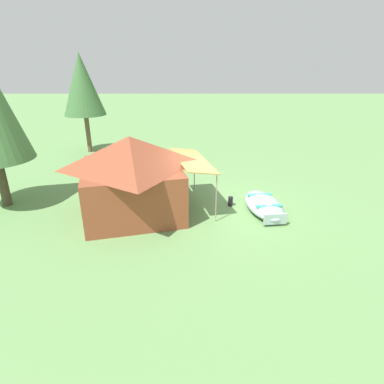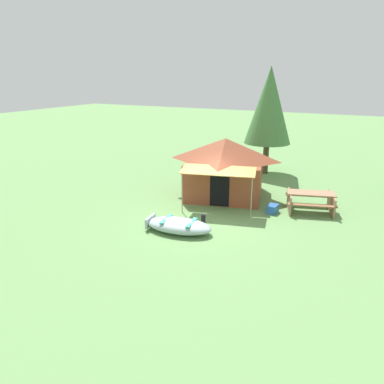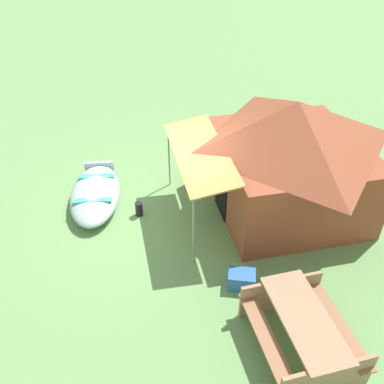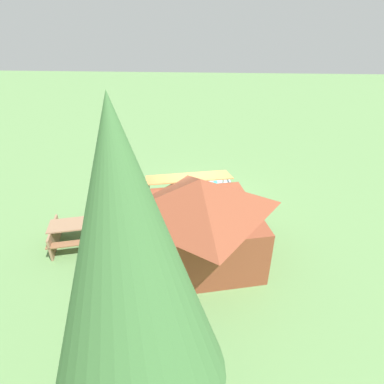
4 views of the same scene
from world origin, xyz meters
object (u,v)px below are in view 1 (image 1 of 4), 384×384
object	(u,v)px
picnic_table	(154,164)
beached_rowboat	(264,205)
pine_tree_back_right	(82,85)
canvas_cabin_tent	(132,174)
fuel_can	(230,201)
cooler_box	(172,181)

from	to	relation	value
picnic_table	beached_rowboat	bearing A→B (deg)	-132.42
beached_rowboat	picnic_table	xyz separation A→B (m)	(3.62, 3.96, 0.24)
beached_rowboat	picnic_table	size ratio (longest dim) A/B	1.15
picnic_table	pine_tree_back_right	world-z (taller)	pine_tree_back_right
canvas_cabin_tent	fuel_can	distance (m)	3.42
fuel_can	picnic_table	bearing A→B (deg)	42.57
canvas_cabin_tent	picnic_table	world-z (taller)	canvas_cabin_tent
beached_rowboat	pine_tree_back_right	bearing A→B (deg)	46.56
cooler_box	fuel_can	xyz separation A→B (m)	(-1.95, -2.10, 0.00)
canvas_cabin_tent	picnic_table	distance (m)	3.76
canvas_cabin_tent	picnic_table	xyz separation A→B (m)	(3.65, -0.28, -0.83)
picnic_table	fuel_can	world-z (taller)	picnic_table
canvas_cabin_tent	cooler_box	bearing A→B (deg)	-24.25
beached_rowboat	picnic_table	distance (m)	5.37
cooler_box	pine_tree_back_right	world-z (taller)	pine_tree_back_right
picnic_table	cooler_box	bearing A→B (deg)	-146.46
beached_rowboat	picnic_table	bearing A→B (deg)	47.58
cooler_box	fuel_can	bearing A→B (deg)	-132.78
fuel_can	pine_tree_back_right	bearing A→B (deg)	44.24
canvas_cabin_tent	pine_tree_back_right	size ratio (longest dim) A/B	0.93
picnic_table	fuel_can	bearing A→B (deg)	-137.43
beached_rowboat	cooler_box	size ratio (longest dim) A/B	4.94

